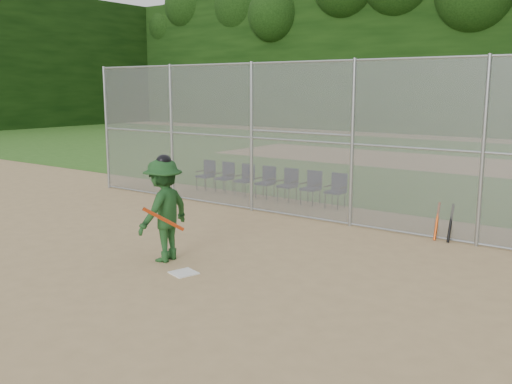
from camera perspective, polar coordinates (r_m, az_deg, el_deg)
The scene contains 15 objects.
ground at distance 10.73m, azimuth -8.04°, elevation -7.74°, with size 100.00×100.00×0.00m, color tan.
grass_strip at distance 26.45m, azimuth 20.44°, elevation 2.54°, with size 100.00×100.00×0.00m, color #31631D.
dirt_patch_far at distance 26.45m, azimuth 20.44°, elevation 2.55°, with size 24.00×24.00×0.00m, color tan.
backstop_fence at distance 14.25m, azimuth 6.02°, elevation 5.30°, with size 16.09×0.09×4.00m.
treeline at distance 28.25m, azimuth 22.34°, elevation 14.07°, with size 81.00×60.00×11.00m.
home_plate at distance 10.53m, azimuth -7.23°, elevation -8.03°, with size 0.43×0.43×0.02m, color white.
batter_at_plate at distance 11.11m, azimuth -9.21°, elevation -1.76°, with size 1.07×1.40×2.08m.
spare_bats at distance 13.16m, azimuth 18.26°, elevation -2.88°, with size 0.36×0.30×0.84m.
chair_0 at distance 18.80m, azimuth -5.10°, elevation 1.67°, with size 0.54×0.52×0.96m, color #0F1739, non-canonical shape.
chair_1 at distance 18.28m, azimuth -3.21°, elevation 1.44°, with size 0.54×0.52×0.96m, color #0F1739, non-canonical shape.
chair_2 at distance 17.78m, azimuth -1.22°, elevation 1.20°, with size 0.54×0.52×0.96m, color #0F1739, non-canonical shape.
chair_3 at distance 17.31m, azimuth 0.89°, elevation 0.95°, with size 0.54×0.52×0.96m, color #0F1739, non-canonical shape.
chair_4 at distance 16.86m, azimuth 3.12°, elevation 0.68°, with size 0.54×0.52×0.96m, color #0F1739, non-canonical shape.
chair_5 at distance 16.44m, azimuth 5.46°, elevation 0.40°, with size 0.54×0.52×0.96m, color #0F1739, non-canonical shape.
chair_6 at distance 16.04m, azimuth 7.93°, elevation 0.10°, with size 0.54×0.52×0.96m, color #0F1739, non-canonical shape.
Camera 1 is at (7.21, -7.23, 3.32)m, focal length 40.00 mm.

